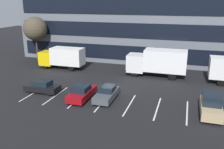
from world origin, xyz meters
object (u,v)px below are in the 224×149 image
at_px(sedan_black, 43,87).
at_px(sedan_maroon, 82,93).
at_px(box_truck_white, 158,61).
at_px(sedan_charcoal, 107,93).
at_px(bare_tree, 35,29).
at_px(box_truck_yellow, 62,57).
at_px(suv_tan, 211,106).

xyz_separation_m(sedan_black, sedan_maroon, (5.09, -0.46, 0.06)).
xyz_separation_m(box_truck_white, sedan_charcoal, (-4.00, -9.94, -1.41)).
xyz_separation_m(sedan_black, bare_tree, (-9.50, 13.30, 4.82)).
relative_size(box_truck_yellow, sedan_black, 1.78).
bearing_deg(box_truck_white, suv_tan, -59.30).
bearing_deg(bare_tree, box_truck_white, -8.59).
relative_size(sedan_black, suv_tan, 0.93).
bearing_deg(box_truck_yellow, sedan_black, -74.63).
xyz_separation_m(sedan_charcoal, bare_tree, (-17.17, 13.14, 4.78)).
height_order(box_truck_yellow, box_truck_white, box_truck_white).
bearing_deg(suv_tan, bare_tree, 153.43).
distance_m(box_truck_white, sedan_charcoal, 10.81).
xyz_separation_m(box_truck_yellow, suv_tan, (20.60, -10.17, -0.92)).
bearing_deg(bare_tree, box_truck_yellow, -27.43).
bearing_deg(suv_tan, box_truck_yellow, 153.72).
height_order(box_truck_white, sedan_maroon, box_truck_white).
relative_size(sedan_black, sedan_maroon, 0.91).
xyz_separation_m(box_truck_yellow, sedan_maroon, (7.78, -10.23, -1.11)).
distance_m(box_truck_yellow, suv_tan, 22.99).
bearing_deg(sedan_maroon, box_truck_yellow, 127.25).
xyz_separation_m(box_truck_white, bare_tree, (-21.17, 3.20, 3.37)).
distance_m(box_truck_yellow, sedan_charcoal, 14.17).
height_order(sedan_maroon, sedan_charcoal, sedan_maroon).
bearing_deg(sedan_charcoal, box_truck_white, 68.06).
bearing_deg(box_truck_yellow, suv_tan, -26.28).
xyz_separation_m(box_truck_white, sedan_black, (-11.67, -10.10, -1.45)).
xyz_separation_m(sedan_maroon, sedan_charcoal, (2.57, 0.63, -0.03)).
bearing_deg(box_truck_yellow, box_truck_white, 1.35).
height_order(box_truck_yellow, sedan_black, box_truck_yellow).
height_order(sedan_black, sedan_maroon, sedan_maroon).
bearing_deg(box_truck_yellow, sedan_charcoal, -42.85).
relative_size(box_truck_yellow, bare_tree, 0.94).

